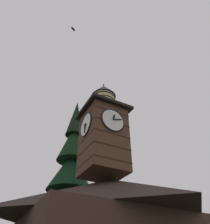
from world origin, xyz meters
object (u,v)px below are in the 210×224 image
pine_tree_behind (69,196)px  clock_tower (103,130)px  flying_bird_high (73,29)px  moon (83,217)px

pine_tree_behind → clock_tower: bearing=87.9°
flying_bird_high → clock_tower: bearing=-170.8°
flying_bird_high → pine_tree_behind: bearing=-116.0°
flying_bird_high → moon: bearing=-115.4°
clock_tower → moon: (-15.36, -39.70, 1.98)m
clock_tower → moon: 42.61m
clock_tower → pine_tree_behind: 8.44m
moon → flying_bird_high: size_ratio=3.36×
clock_tower → moon: bearing=-111.1°
moon → pine_tree_behind: bearing=64.7°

